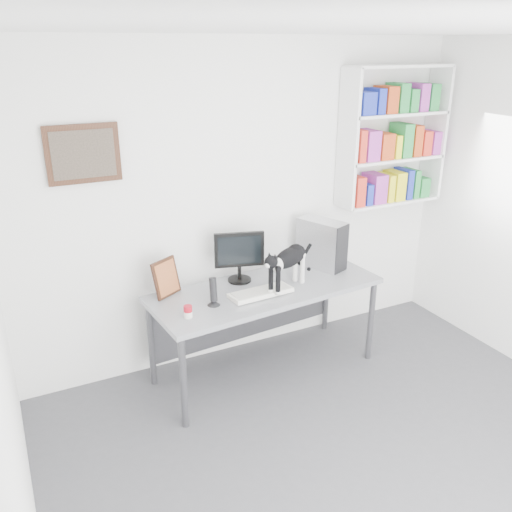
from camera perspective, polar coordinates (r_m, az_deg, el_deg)
name	(u,v)px	position (r m, az deg, el deg)	size (l,w,h in m)	color
room	(405,296)	(3.06, 15.42, -4.12)	(4.01, 4.01, 2.70)	#4C4B50
bookshelf	(393,136)	(5.15, 14.26, 12.11)	(1.03, 0.28, 1.24)	white
wall_art	(83,154)	(4.10, -17.74, 10.19)	(0.52, 0.04, 0.42)	#422615
desk	(265,330)	(4.58, 1.00, -7.77)	(1.89, 0.73, 0.79)	gray
monitor	(239,256)	(4.44, -1.78, -0.05)	(0.41, 0.20, 0.44)	black
keyboard	(261,292)	(4.27, 0.50, -3.86)	(0.51, 0.19, 0.04)	white
pc_tower	(321,244)	(4.77, 6.89, 1.31)	(0.19, 0.43, 0.43)	silver
speaker	(213,291)	(4.08, -4.51, -3.72)	(0.10, 0.10, 0.23)	black
leaning_print	(166,277)	(4.27, -9.47, -2.20)	(0.25, 0.10, 0.31)	#422615
soup_can	(188,312)	(3.95, -7.17, -5.83)	(0.06, 0.06, 0.09)	#AA0E1D
cat	(288,268)	(4.32, 3.40, -1.28)	(0.58, 0.15, 0.36)	black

